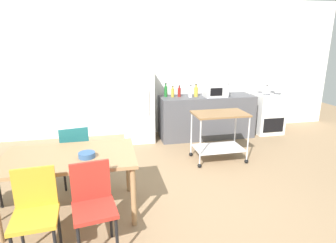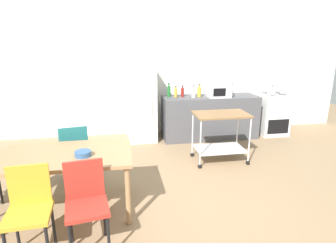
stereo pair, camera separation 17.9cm
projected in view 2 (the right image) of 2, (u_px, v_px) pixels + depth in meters
ground_plane at (203, 208)px, 3.54m from camera, size 12.00×12.00×0.00m
back_wall at (164, 68)px, 6.17m from camera, size 8.40×0.12×2.90m
kitchen_counter at (210, 117)px, 6.03m from camera, size 2.00×0.64×0.90m
dining_table at (67, 160)px, 3.30m from camera, size 1.50×0.90×0.75m
chair_red at (86, 200)px, 2.75m from camera, size 0.46×0.46×0.89m
chair_teal at (75, 150)px, 4.02m from camera, size 0.46×0.46×0.89m
chair_mustard at (29, 207)px, 2.65m from camera, size 0.43×0.43×0.89m
stove_oven at (272, 114)px, 6.28m from camera, size 0.60×0.61×0.92m
refrigerator at (141, 104)px, 5.80m from camera, size 0.60×0.63×1.55m
kitchen_cart at (220, 129)px, 4.79m from camera, size 0.91×0.57×0.85m
bottle_soy_sauce at (169, 91)px, 5.82m from camera, size 0.07×0.07×0.29m
bottle_hot_sauce at (176, 93)px, 5.79m from camera, size 0.06×0.06×0.23m
bottle_olive_oil at (182, 92)px, 5.84m from camera, size 0.07×0.07×0.24m
bottle_sparkling_water at (194, 93)px, 5.76m from camera, size 0.08×0.08×0.24m
bottle_sesame_oil at (199, 92)px, 5.82m from camera, size 0.08×0.08×0.26m
microwave at (219, 91)px, 5.80m from camera, size 0.46×0.35×0.26m
bottle_soda at (232, 91)px, 5.93m from camera, size 0.06×0.06×0.25m
fruit_bowl at (83, 154)px, 3.21m from camera, size 0.19×0.19×0.06m
kettle at (272, 90)px, 6.02m from camera, size 0.24×0.17×0.19m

